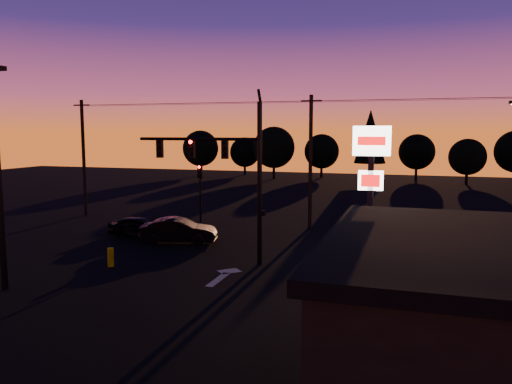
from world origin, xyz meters
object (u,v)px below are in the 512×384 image
bollard (111,257)px  car_right (402,239)px  car_mid (179,231)px  suv_parked (509,326)px  pylon_sign (371,173)px  car_left (139,227)px  secondary_signal (200,187)px  traffic_signal_mast (229,165)px

bollard → car_right: 15.62m
bollard → car_mid: size_ratio=0.21×
bollard → suv_parked: 17.48m
pylon_sign → car_mid: size_ratio=1.52×
car_left → suv_parked: 22.09m
pylon_sign → suv_parked: bearing=-42.9°
secondary_signal → suv_parked: secondary_signal is taller
pylon_sign → car_left: (-14.68, 6.48, -4.27)m
pylon_sign → bollard: pylon_sign is taller
bollard → car_right: (13.54, 7.80, 0.17)m
car_mid → car_right: size_ratio=1.04×
car_left → car_right: (15.86, 1.28, -0.02)m
secondary_signal → car_right: secondary_signal is taller
car_right → suv_parked: 12.52m
secondary_signal → bollard: bearing=-92.0°
secondary_signal → car_right: 13.56m
traffic_signal_mast → car_right: bearing=32.4°
traffic_signal_mast → secondary_signal: size_ratio=1.97×
car_right → suv_parked: (3.42, -12.04, 0.02)m
secondary_signal → car_right: size_ratio=1.01×
bollard → car_right: size_ratio=0.21×
traffic_signal_mast → car_right: 10.72m
bollard → car_mid: bearing=81.7°
traffic_signal_mast → secondary_signal: traffic_signal_mast is taller
secondary_signal → pylon_sign: size_ratio=0.64×
traffic_signal_mast → car_mid: (-4.41, 3.20, -4.20)m
car_mid → car_right: bearing=-95.6°
car_mid → secondary_signal: bearing=-8.3°
pylon_sign → car_left: pylon_sign is taller
pylon_sign → car_right: size_ratio=1.57×
pylon_sign → bollard: bearing=-179.8°
car_mid → suv_parked: bearing=-136.6°
traffic_signal_mast → car_left: bearing=152.3°
secondary_signal → suv_parked: 22.01m
secondary_signal → pylon_sign: 15.75m
car_mid → bollard: bearing=156.8°
traffic_signal_mast → secondary_signal: 9.19m
traffic_signal_mast → car_mid: 6.88m
secondary_signal → car_mid: (0.49, -4.29, -2.12)m
car_left → suv_parked: suv_parked is taller
car_right → traffic_signal_mast: bearing=-81.1°
bollard → traffic_signal_mast: bearing=25.8°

